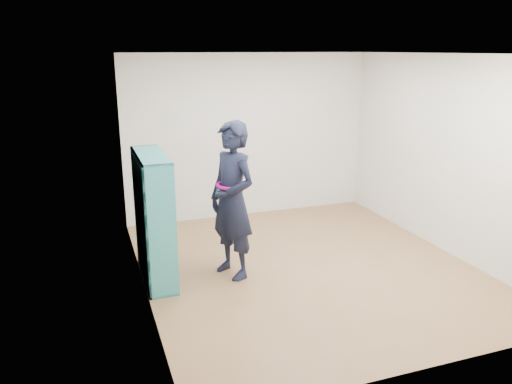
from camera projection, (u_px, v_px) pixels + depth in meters
name	position (u px, v px, depth m)	size (l,w,h in m)	color
floor	(306.00, 267.00, 6.31)	(4.50, 4.50, 0.00)	olive
ceiling	(313.00, 54.00, 5.59)	(4.50, 4.50, 0.00)	white
wall_left	(139.00, 181.00, 5.31)	(0.02, 4.50, 2.60)	silver
wall_right	(447.00, 155.00, 6.59)	(0.02, 4.50, 2.60)	silver
wall_back	(249.00, 136.00, 7.99)	(4.00, 0.02, 2.60)	silver
wall_front	(433.00, 228.00, 3.91)	(4.00, 0.02, 2.60)	silver
bookshelf	(152.00, 220.00, 5.82)	(0.33, 1.13, 1.51)	teal
person	(232.00, 201.00, 5.84)	(0.67, 0.80, 1.88)	black
smartphone	(218.00, 191.00, 5.78)	(0.05, 0.09, 0.12)	silver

